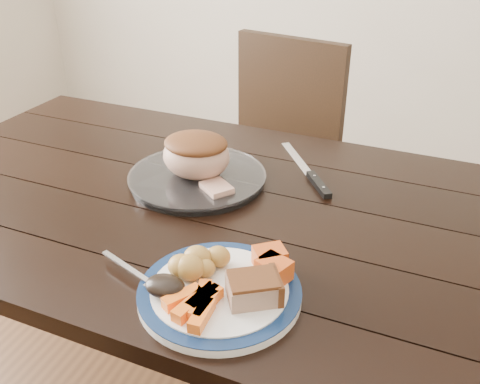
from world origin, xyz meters
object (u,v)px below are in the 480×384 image
(pork_slice, at_px, (253,289))
(fork, at_px, (138,276))
(serving_platter, at_px, (197,179))
(roast_joint, at_px, (196,156))
(dining_table, at_px, (211,235))
(dinner_plate, at_px, (220,293))
(chair_far, at_px, (273,156))
(carving_knife, at_px, (313,177))

(pork_slice, bearing_deg, fork, -175.77)
(serving_platter, xyz_separation_m, roast_joint, (0.00, 0.00, 0.06))
(dining_table, relative_size, fork, 9.52)
(serving_platter, xyz_separation_m, fork, (0.07, -0.39, 0.01))
(fork, bearing_deg, dinner_plate, 29.41)
(pork_slice, bearing_deg, chair_far, 105.83)
(roast_joint, distance_m, carving_knife, 0.29)
(serving_platter, height_order, carving_knife, serving_platter)
(roast_joint, bearing_deg, dining_table, -47.68)
(dining_table, distance_m, serving_platter, 0.14)
(fork, bearing_deg, carving_knife, 90.65)
(dinner_plate, relative_size, serving_platter, 0.88)
(fork, height_order, carving_knife, fork)
(dinner_plate, bearing_deg, dining_table, 116.64)
(pork_slice, height_order, fork, pork_slice)
(dining_table, distance_m, carving_knife, 0.28)
(pork_slice, height_order, roast_joint, roast_joint)
(fork, height_order, roast_joint, roast_joint)
(dining_table, distance_m, pork_slice, 0.39)
(dining_table, height_order, fork, fork)
(serving_platter, bearing_deg, roast_joint, 0.00)
(chair_far, relative_size, serving_platter, 2.88)
(dinner_plate, height_order, fork, fork)
(pork_slice, relative_size, carving_knife, 0.31)
(chair_far, relative_size, roast_joint, 5.73)
(roast_joint, height_order, carving_knife, roast_joint)
(fork, bearing_deg, chair_far, 115.91)
(pork_slice, bearing_deg, dinner_plate, 175.24)
(dinner_plate, relative_size, carving_knife, 1.03)
(roast_joint, bearing_deg, fork, -80.14)
(dinner_plate, height_order, carving_knife, dinner_plate)
(carving_knife, bearing_deg, roast_joint, -101.10)
(chair_far, height_order, serving_platter, chair_far)
(pork_slice, bearing_deg, dining_table, 125.07)
(dining_table, xyz_separation_m, fork, (0.00, -0.32, 0.11))
(serving_platter, bearing_deg, carving_knife, 23.56)
(dinner_plate, bearing_deg, pork_slice, -4.76)
(pork_slice, relative_size, fork, 0.49)
(dining_table, relative_size, dinner_plate, 5.76)
(dinner_plate, xyz_separation_m, roast_joint, (-0.22, 0.37, 0.06))
(dining_table, height_order, chair_far, chair_far)
(pork_slice, distance_m, fork, 0.21)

